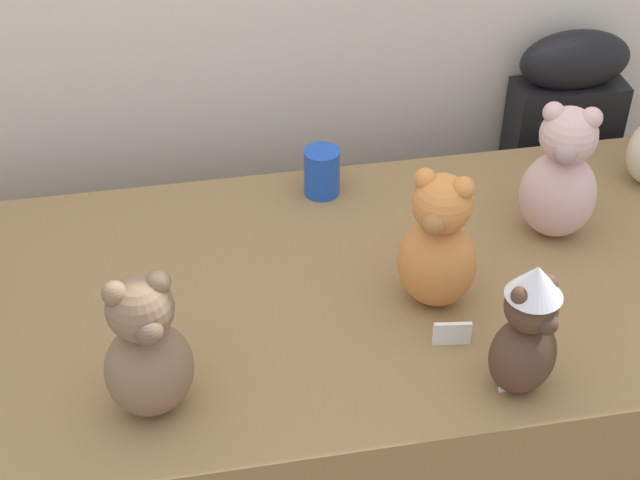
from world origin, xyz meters
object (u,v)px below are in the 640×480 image
teddy_bear_mocha (147,351)px  party_cup_blue (322,172)px  instrument_case (551,191)px  teddy_bear_blush (561,177)px  display_table (320,410)px  teddy_bear_cocoa (527,331)px  teddy_bear_ginger (438,245)px

teddy_bear_mocha → party_cup_blue: size_ratio=2.67×
instrument_case → teddy_bear_blush: (-0.22, -0.46, 0.38)m
teddy_bear_blush → display_table: bearing=-143.5°
instrument_case → teddy_bear_cocoa: size_ratio=3.47×
instrument_case → teddy_bear_blush: bearing=-114.4°
instrument_case → party_cup_blue: bearing=-160.5°
teddy_bear_ginger → instrument_case: bearing=82.8°
party_cup_blue → instrument_case: bearing=18.5°
display_table → teddy_bear_ginger: bearing=-20.0°
display_table → party_cup_blue: size_ratio=17.93×
teddy_bear_mocha → party_cup_blue: 0.71m
teddy_bear_blush → party_cup_blue: size_ratio=2.81×
party_cup_blue → display_table: bearing=-101.1°
display_table → teddy_bear_ginger: size_ratio=6.63×
teddy_bear_ginger → party_cup_blue: 0.43m
display_table → teddy_bear_blush: teddy_bear_blush is taller
teddy_bear_cocoa → display_table: bearing=111.2°
party_cup_blue → teddy_bear_blush: bearing=-27.2°
instrument_case → display_table: bearing=-142.4°
teddy_bear_ginger → teddy_bear_blush: size_ratio=0.96×
teddy_bear_blush → party_cup_blue: bearing=179.6°
instrument_case → teddy_bear_cocoa: bearing=-115.8°
teddy_bear_mocha → teddy_bear_cocoa: teddy_bear_mocha is taller
party_cup_blue → teddy_bear_ginger: bearing=-69.7°
teddy_bear_ginger → teddy_bear_mocha: 0.57m
party_cup_blue → teddy_bear_mocha: bearing=-124.5°
teddy_bear_ginger → teddy_bear_cocoa: teddy_bear_ginger is taller
display_table → instrument_case: 0.92m
teddy_bear_mocha → teddy_bear_cocoa: (0.63, -0.06, -0.00)m
teddy_bear_ginger → teddy_bear_mocha: (-0.55, -0.18, -0.00)m
teddy_bear_ginger → teddy_bear_blush: 0.35m
teddy_bear_ginger → teddy_bear_blush: (0.31, 0.17, 0.01)m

